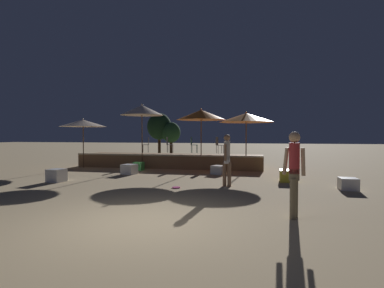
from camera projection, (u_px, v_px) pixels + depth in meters
ground_plane at (137, 223)px, 5.96m from camera, size 120.00×120.00×0.00m
wooden_deck at (171, 161)px, 16.67m from camera, size 10.03×2.46×0.76m
patio_umbrella_0 at (142, 110)px, 15.56m from camera, size 2.21×2.21×3.41m
patio_umbrella_1 at (246, 118)px, 14.54m from camera, size 2.65×2.65×2.91m
patio_umbrella_2 at (201, 115)px, 15.14m from camera, size 2.48×2.48×3.12m
patio_umbrella_3 at (83, 123)px, 16.13m from camera, size 2.45×2.45×2.67m
cube_seat_0 at (139, 166)px, 14.88m from camera, size 0.45×0.45×0.42m
cube_seat_1 at (348, 184)px, 9.58m from camera, size 0.54×0.54×0.39m
cube_seat_2 at (288, 176)px, 11.25m from camera, size 0.61×0.61×0.45m
cube_seat_3 at (129, 169)px, 13.49m from camera, size 0.67×0.67×0.44m
cube_seat_4 at (56, 175)px, 11.27m from camera, size 0.61×0.61×0.48m
cube_seat_5 at (218, 170)px, 13.46m from camera, size 0.69×0.69×0.39m
person_0 at (294, 170)px, 6.28m from camera, size 0.48×0.30×1.83m
person_1 at (227, 158)px, 10.24m from camera, size 0.30×0.46×1.78m
bistro_chair_0 at (193, 143)px, 16.90m from camera, size 0.44×0.44×0.90m
bistro_chair_1 at (169, 143)px, 17.38m from camera, size 0.46×0.46×0.90m
bistro_chair_2 at (147, 143)px, 17.28m from camera, size 0.44×0.44×0.90m
bistro_chair_3 at (218, 144)px, 16.40m from camera, size 0.46×0.46×0.90m
frisbee_disc at (176, 187)px, 9.92m from camera, size 0.27×0.27×0.03m
background_tree_0 at (159, 127)px, 28.85m from camera, size 2.33×2.33×3.88m
background_tree_1 at (171, 133)px, 28.33m from camera, size 1.76×1.76×2.99m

